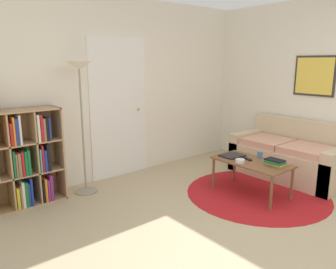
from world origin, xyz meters
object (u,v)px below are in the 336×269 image
bookshelf (18,160)px  floor_lamp (80,86)px  bowl (240,161)px  couch (291,157)px  coffee_table (252,165)px  cup (260,155)px  laptop (232,155)px

bookshelf → floor_lamp: size_ratio=0.68×
bookshelf → bowl: bearing=-33.8°
couch → coffee_table: 1.05m
floor_lamp → cup: bearing=-38.0°
bookshelf → couch: bookshelf is taller
bookshelf → coffee_table: bearing=-32.9°
floor_lamp → bowl: (1.45, -1.38, -0.93)m
couch → bowl: couch is taller
coffee_table → cup: size_ratio=11.36×
coffee_table → laptop: size_ratio=3.13×
bowl → couch: bearing=-0.5°
couch → laptop: bearing=166.3°
laptop → bowl: 0.29m
cup → laptop: bearing=127.1°
floor_lamp → laptop: size_ratio=5.43×
couch → cup: couch is taller
bowl → cup: 0.37m
bookshelf → couch: size_ratio=0.72×
bowl → laptop: bearing=59.1°
bookshelf → bowl: (2.23, -1.49, -0.10)m
couch → coffee_table: couch is taller
bookshelf → coffee_table: bookshelf is taller
cup → coffee_table: bearing=-174.3°
coffee_table → laptop: bearing=93.4°
bookshelf → coffee_table: (2.39, -1.55, -0.17)m
bowl → bookshelf: bearing=146.2°
floor_lamp → cup: 2.48m
couch → cup: bearing=-178.1°
floor_lamp → cup: (1.82, -1.42, -0.91)m
coffee_table → bowl: 0.19m
floor_lamp → bowl: 2.21m
couch → laptop: couch is taller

